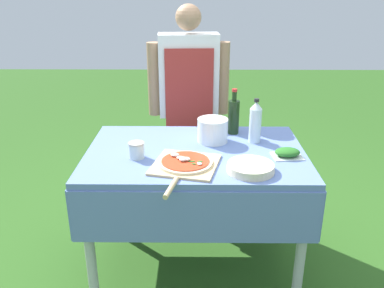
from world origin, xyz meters
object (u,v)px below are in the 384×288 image
at_px(person_cook, 189,96).
at_px(plate_stack, 251,168).
at_px(pizza_on_peel, 185,164).
at_px(prep_table, 196,168).
at_px(water_bottle, 256,122).
at_px(mixing_tub, 213,130).
at_px(oil_bottle, 234,116).
at_px(herb_container, 288,153).
at_px(sauce_jar, 137,151).

relative_size(person_cook, plate_stack, 6.36).
bearing_deg(plate_stack, pizza_on_peel, 170.74).
xyz_separation_m(prep_table, plate_stack, (0.27, -0.26, 0.13)).
height_order(person_cook, water_bottle, person_cook).
bearing_deg(pizza_on_peel, person_cook, 102.89).
bearing_deg(person_cook, pizza_on_peel, 86.06).
distance_m(pizza_on_peel, mixing_tub, 0.39).
xyz_separation_m(pizza_on_peel, mixing_tub, (0.15, 0.35, 0.05)).
bearing_deg(prep_table, oil_bottle, 50.84).
bearing_deg(oil_bottle, pizza_on_peel, -120.28).
relative_size(herb_container, mixing_tub, 0.95).
bearing_deg(mixing_tub, pizza_on_peel, -113.70).
distance_m(oil_bottle, water_bottle, 0.18).
bearing_deg(sauce_jar, oil_bottle, 35.13).
bearing_deg(prep_table, person_cook, 93.98).
distance_m(oil_bottle, sauce_jar, 0.67).
xyz_separation_m(person_cook, plate_stack, (0.32, -0.98, -0.10)).
xyz_separation_m(prep_table, sauce_jar, (-0.31, -0.10, 0.15)).
bearing_deg(herb_container, plate_stack, -140.47).
relative_size(plate_stack, sauce_jar, 2.74).
height_order(water_bottle, mixing_tub, water_bottle).
xyz_separation_m(person_cook, oil_bottle, (0.28, -0.44, -0.01)).
relative_size(person_cook, mixing_tub, 8.52).
height_order(water_bottle, plate_stack, water_bottle).
height_order(prep_table, pizza_on_peel, pizza_on_peel).
xyz_separation_m(pizza_on_peel, herb_container, (0.55, 0.13, 0.01)).
relative_size(person_cook, herb_container, 8.94).
height_order(pizza_on_peel, water_bottle, water_bottle).
bearing_deg(prep_table, pizza_on_peel, -104.88).
distance_m(prep_table, herb_container, 0.51).
xyz_separation_m(prep_table, person_cook, (-0.05, 0.72, 0.22)).
relative_size(pizza_on_peel, oil_bottle, 1.91).
height_order(prep_table, mixing_tub, mixing_tub).
bearing_deg(mixing_tub, prep_table, -124.47).
xyz_separation_m(pizza_on_peel, plate_stack, (0.33, -0.05, 0.01)).
bearing_deg(herb_container, pizza_on_peel, -166.85).
relative_size(prep_table, person_cook, 0.81).
distance_m(person_cook, mixing_tub, 0.60).
distance_m(pizza_on_peel, herb_container, 0.56).
relative_size(oil_bottle, plate_stack, 1.17).
distance_m(plate_stack, sauce_jar, 0.61).
height_order(plate_stack, sauce_jar, sauce_jar).
xyz_separation_m(herb_container, plate_stack, (-0.22, -0.18, -0.00)).
xyz_separation_m(water_bottle, herb_container, (0.15, -0.22, -0.10)).
relative_size(pizza_on_peel, plate_stack, 2.24).
bearing_deg(person_cook, sauce_jar, 68.60).
height_order(pizza_on_peel, herb_container, same).
relative_size(person_cook, pizza_on_peel, 2.85).
xyz_separation_m(oil_bottle, sauce_jar, (-0.54, -0.38, -0.07)).
bearing_deg(plate_stack, person_cook, 108.19).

